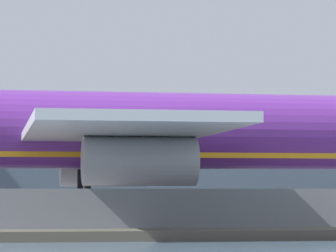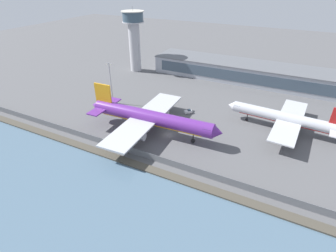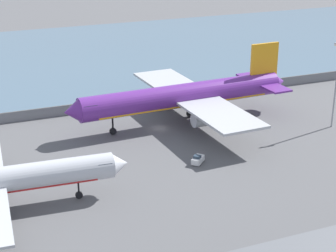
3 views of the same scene
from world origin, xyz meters
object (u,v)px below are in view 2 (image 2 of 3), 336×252
object	(u,v)px
cargo_jet_purple	(150,118)
control_tower	(134,35)
apron_light_mast_apron_west	(111,81)
passenger_jet_silver	(286,118)
baggage_tug	(188,112)

from	to	relation	value
cargo_jet_purple	control_tower	distance (m)	76.08
control_tower	apron_light_mast_apron_west	size ratio (longest dim) A/B	1.93
control_tower	cargo_jet_purple	bearing A→B (deg)	-53.03
cargo_jet_purple	passenger_jet_silver	xyz separation A→B (m)	(45.31, 24.72, -1.16)
cargo_jet_purple	baggage_tug	xyz separation A→B (m)	(6.92, 20.86, -5.42)
baggage_tug	control_tower	size ratio (longest dim) A/B	0.09
passenger_jet_silver	baggage_tug	bearing A→B (deg)	-174.26
baggage_tug	control_tower	xyz separation A→B (m)	(-51.77, 38.72, 20.51)
cargo_jet_purple	control_tower	world-z (taller)	control_tower
apron_light_mast_apron_west	passenger_jet_silver	bearing A→B (deg)	7.69
cargo_jet_purple	control_tower	xyz separation A→B (m)	(-44.85, 59.58, 15.09)
passenger_jet_silver	baggage_tug	world-z (taller)	passenger_jet_silver
cargo_jet_purple	control_tower	bearing A→B (deg)	126.97
cargo_jet_purple	passenger_jet_silver	bearing A→B (deg)	28.62
baggage_tug	apron_light_mast_apron_west	world-z (taller)	apron_light_mast_apron_west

